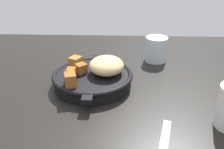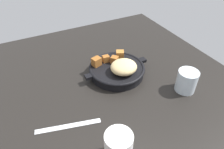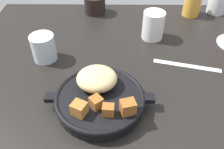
% 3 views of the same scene
% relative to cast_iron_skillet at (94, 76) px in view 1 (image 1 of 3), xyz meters
% --- Properties ---
extents(ground_plane, '(0.92, 1.00, 0.02)m').
position_rel_cast_iron_skillet_xyz_m(ground_plane, '(0.05, 0.04, -0.04)').
color(ground_plane, black).
extents(cast_iron_skillet, '(0.25, 0.21, 0.08)m').
position_rel_cast_iron_skillet_xyz_m(cast_iron_skillet, '(0.00, 0.00, 0.00)').
color(cast_iron_skillet, black).
rests_on(cast_iron_skillet, ground_plane).
extents(water_glass_short, '(0.07, 0.07, 0.08)m').
position_rel_cast_iron_skillet_xyz_m(water_glass_short, '(-0.17, 0.18, 0.01)').
color(water_glass_short, silver).
rests_on(water_glass_short, ground_plane).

